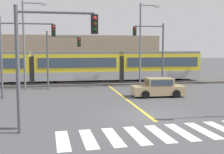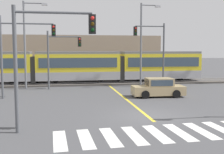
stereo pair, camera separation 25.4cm
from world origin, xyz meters
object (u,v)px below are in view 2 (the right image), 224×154
(sedan_crossing, at_px, (158,88))
(traffic_light_near_left, at_px, (44,48))
(light_rail_tram, at_px, (78,66))
(traffic_light_mid_left, at_px, (20,45))
(street_lamp_west, at_px, (27,39))
(traffic_light_far_right, at_px, (154,45))
(street_lamp_centre, at_px, (143,39))
(traffic_light_far_left, at_px, (60,52))

(sedan_crossing, height_order, traffic_light_near_left, traffic_light_near_left)
(light_rail_tram, relative_size, traffic_light_mid_left, 4.36)
(sedan_crossing, bearing_deg, street_lamp_west, 148.21)
(traffic_light_near_left, bearing_deg, traffic_light_mid_left, 104.46)
(traffic_light_far_right, relative_size, street_lamp_west, 0.76)
(light_rail_tram, xyz_separation_m, street_lamp_west, (-5.06, -2.57, 2.80))
(sedan_crossing, distance_m, street_lamp_centre, 7.92)
(traffic_light_far_right, height_order, traffic_light_far_left, traffic_light_far_right)
(traffic_light_near_left, bearing_deg, traffic_light_far_left, 87.86)
(sedan_crossing, bearing_deg, traffic_light_far_left, 143.97)
(sedan_crossing, relative_size, traffic_light_far_right, 0.66)
(traffic_light_near_left, distance_m, street_lamp_centre, 17.71)
(light_rail_tram, relative_size, traffic_light_near_left, 4.81)
(traffic_light_far_left, bearing_deg, light_rail_tram, 62.61)
(traffic_light_far_left, relative_size, street_lamp_west, 0.66)
(sedan_crossing, xyz_separation_m, street_lamp_west, (-11.07, 6.86, 4.15))
(street_lamp_centre, bearing_deg, sedan_crossing, -94.93)
(light_rail_tram, distance_m, street_lamp_west, 6.33)
(traffic_light_mid_left, bearing_deg, street_lamp_west, 91.46)
(light_rail_tram, height_order, traffic_light_near_left, traffic_light_near_left)
(traffic_light_far_right, bearing_deg, traffic_light_near_left, -124.96)
(traffic_light_near_left, relative_size, street_lamp_centre, 0.68)
(traffic_light_far_right, distance_m, traffic_light_far_left, 9.43)
(street_lamp_west, bearing_deg, traffic_light_near_left, -80.30)
(traffic_light_far_right, xyz_separation_m, traffic_light_mid_left, (-12.42, -4.61, -0.07))
(traffic_light_near_left, relative_size, street_lamp_west, 0.68)
(street_lamp_centre, bearing_deg, traffic_light_mid_left, -154.07)
(traffic_light_mid_left, relative_size, street_lamp_west, 0.76)
(traffic_light_mid_left, bearing_deg, light_rail_tram, 59.41)
(light_rail_tram, xyz_separation_m, traffic_light_near_left, (-2.43, -17.92, 1.87))
(sedan_crossing, relative_size, traffic_light_mid_left, 0.66)
(light_rail_tram, xyz_separation_m, street_lamp_centre, (6.59, -2.72, 2.82))
(traffic_light_far_left, bearing_deg, sedan_crossing, -36.03)
(street_lamp_west, relative_size, street_lamp_centre, 0.99)
(light_rail_tram, bearing_deg, traffic_light_far_left, -117.39)
(traffic_light_far_left, bearing_deg, street_lamp_west, 160.72)
(traffic_light_far_right, xyz_separation_m, traffic_light_far_left, (-9.41, 0.03, -0.64))
(traffic_light_far_right, bearing_deg, street_lamp_west, 174.84)
(traffic_light_mid_left, height_order, traffic_light_far_left, traffic_light_mid_left)
(light_rail_tram, height_order, traffic_light_mid_left, traffic_light_mid_left)
(light_rail_tram, bearing_deg, traffic_light_mid_left, -120.59)
(light_rail_tram, xyz_separation_m, traffic_light_far_left, (-1.90, -3.67, 1.59))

